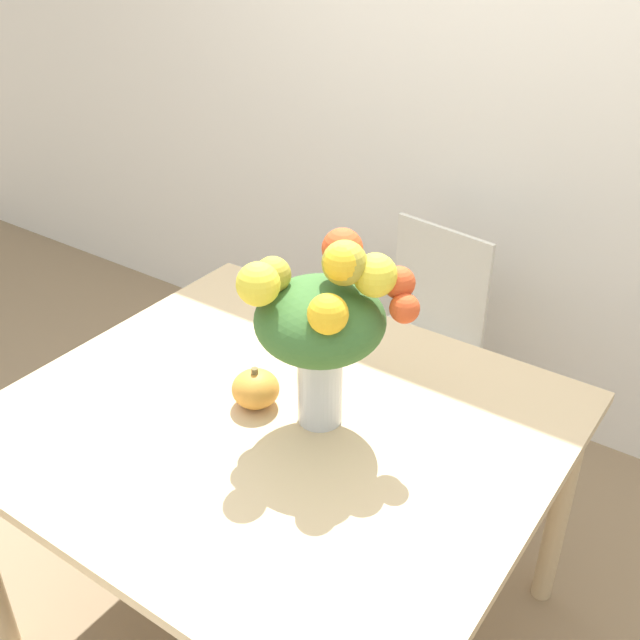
% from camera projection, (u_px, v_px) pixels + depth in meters
% --- Properties ---
extents(ground_plane, '(12.00, 12.00, 0.00)m').
position_uv_depth(ground_plane, '(284.00, 616.00, 2.27)').
color(ground_plane, '#8E7556').
extents(wall_back, '(8.00, 0.06, 2.70)m').
position_uv_depth(wall_back, '(519.00, 74.00, 2.54)').
color(wall_back, white).
rests_on(wall_back, ground_plane).
extents(dining_table, '(1.34, 1.18, 0.77)m').
position_uv_depth(dining_table, '(278.00, 443.00, 1.92)').
color(dining_table, '#D1B284').
rests_on(dining_table, ground_plane).
extents(flower_vase, '(0.39, 0.32, 0.50)m').
position_uv_depth(flower_vase, '(321.00, 319.00, 1.71)').
color(flower_vase, silver).
rests_on(flower_vase, dining_table).
extents(pumpkin, '(0.12, 0.12, 0.11)m').
position_uv_depth(pumpkin, '(256.00, 389.00, 1.89)').
color(pumpkin, gold).
rests_on(pumpkin, dining_table).
extents(dining_chair_near_window, '(0.48, 0.48, 0.87)m').
position_uv_depth(dining_chair_near_window, '(415.00, 344.00, 2.74)').
color(dining_chair_near_window, silver).
rests_on(dining_chair_near_window, ground_plane).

